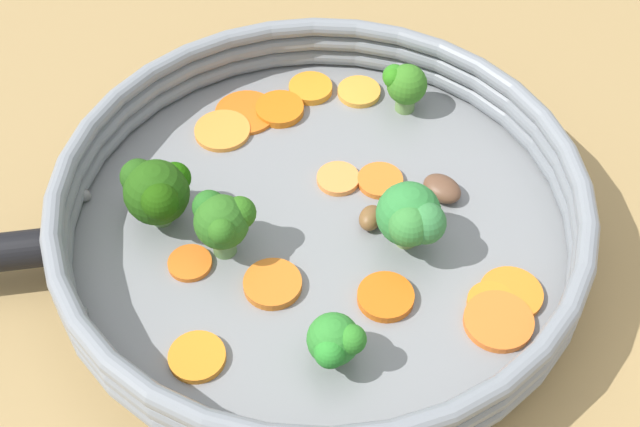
% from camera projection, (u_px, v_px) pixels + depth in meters
% --- Properties ---
extents(ground_plane, '(4.00, 4.00, 0.00)m').
position_uv_depth(ground_plane, '(320.00, 244.00, 0.60)').
color(ground_plane, '#9B7C4A').
extents(skillet, '(0.34, 0.34, 0.02)m').
position_uv_depth(skillet, '(320.00, 236.00, 0.60)').
color(skillet, gray).
rests_on(skillet, ground_plane).
extents(skillet_rim_wall, '(0.35, 0.35, 0.04)m').
position_uv_depth(skillet_rim_wall, '(320.00, 208.00, 0.58)').
color(skillet_rim_wall, gray).
rests_on(skillet_rim_wall, skillet).
extents(skillet_rivet_left, '(0.01, 0.01, 0.01)m').
position_uv_depth(skillet_rivet_left, '(84.00, 195.00, 0.60)').
color(skillet_rivet_left, gray).
rests_on(skillet_rivet_left, skillet).
extents(skillet_rivet_right, '(0.01, 0.01, 0.01)m').
position_uv_depth(skillet_rivet_right, '(81.00, 312.00, 0.54)').
color(skillet_rivet_right, gray).
rests_on(skillet_rivet_right, skillet).
extents(carrot_slice_0, '(0.04, 0.04, 0.00)m').
position_uv_depth(carrot_slice_0, '(190.00, 263.00, 0.57)').
color(carrot_slice_0, orange).
rests_on(carrot_slice_0, skillet).
extents(carrot_slice_1, '(0.04, 0.04, 0.00)m').
position_uv_depth(carrot_slice_1, '(380.00, 180.00, 0.62)').
color(carrot_slice_1, orange).
rests_on(carrot_slice_1, skillet).
extents(carrot_slice_2, '(0.05, 0.05, 0.00)m').
position_uv_depth(carrot_slice_2, '(197.00, 357.00, 0.53)').
color(carrot_slice_2, orange).
rests_on(carrot_slice_2, skillet).
extents(carrot_slice_3, '(0.04, 0.04, 0.00)m').
position_uv_depth(carrot_slice_3, '(491.00, 303.00, 0.55)').
color(carrot_slice_3, orange).
rests_on(carrot_slice_3, skillet).
extents(carrot_slice_4, '(0.05, 0.05, 0.01)m').
position_uv_depth(carrot_slice_4, '(311.00, 88.00, 0.67)').
color(carrot_slice_4, orange).
rests_on(carrot_slice_4, skillet).
extents(carrot_slice_5, '(0.06, 0.06, 0.00)m').
position_uv_depth(carrot_slice_5, '(511.00, 294.00, 0.55)').
color(carrot_slice_5, orange).
rests_on(carrot_slice_5, skillet).
extents(carrot_slice_6, '(0.06, 0.06, 0.00)m').
position_uv_depth(carrot_slice_6, '(246.00, 113.00, 0.66)').
color(carrot_slice_6, orange).
rests_on(carrot_slice_6, skillet).
extents(carrot_slice_7, '(0.04, 0.04, 0.00)m').
position_uv_depth(carrot_slice_7, '(359.00, 92.00, 0.67)').
color(carrot_slice_7, gold).
rests_on(carrot_slice_7, skillet).
extents(carrot_slice_8, '(0.03, 0.03, 0.00)m').
position_uv_depth(carrot_slice_8, '(338.00, 179.00, 0.62)').
color(carrot_slice_8, '#F98E41').
rests_on(carrot_slice_8, skillet).
extents(carrot_slice_9, '(0.04, 0.04, 0.01)m').
position_uv_depth(carrot_slice_9, '(273.00, 284.00, 0.56)').
color(carrot_slice_9, orange).
rests_on(carrot_slice_9, skillet).
extents(carrot_slice_10, '(0.04, 0.04, 0.00)m').
position_uv_depth(carrot_slice_10, '(499.00, 321.00, 0.54)').
color(carrot_slice_10, orange).
rests_on(carrot_slice_10, skillet).
extents(carrot_slice_11, '(0.05, 0.05, 0.00)m').
position_uv_depth(carrot_slice_11, '(222.00, 131.00, 0.65)').
color(carrot_slice_11, orange).
rests_on(carrot_slice_11, skillet).
extents(carrot_slice_12, '(0.05, 0.05, 0.01)m').
position_uv_depth(carrot_slice_12, '(383.00, 298.00, 0.55)').
color(carrot_slice_12, orange).
rests_on(carrot_slice_12, skillet).
extents(carrot_slice_13, '(0.04, 0.04, 0.01)m').
position_uv_depth(carrot_slice_13, '(280.00, 109.00, 0.66)').
color(carrot_slice_13, orange).
rests_on(carrot_slice_13, skillet).
extents(broccoli_floret_0, '(0.05, 0.05, 0.05)m').
position_uv_depth(broccoli_floret_0, '(156.00, 191.00, 0.57)').
color(broccoli_floret_0, '#658E53').
rests_on(broccoli_floret_0, skillet).
extents(broccoli_floret_1, '(0.03, 0.03, 0.04)m').
position_uv_depth(broccoli_floret_1, '(404.00, 84.00, 0.65)').
color(broccoli_floret_1, '#6A934C').
rests_on(broccoli_floret_1, skillet).
extents(broccoli_floret_2, '(0.04, 0.04, 0.05)m').
position_uv_depth(broccoli_floret_2, '(222.00, 221.00, 0.56)').
color(broccoli_floret_2, '#5E8A4D').
rests_on(broccoli_floret_2, skillet).
extents(broccoli_floret_3, '(0.03, 0.03, 0.04)m').
position_uv_depth(broccoli_floret_3, '(336.00, 342.00, 0.51)').
color(broccoli_floret_3, '#6E9E5D').
rests_on(broccoli_floret_3, skillet).
extents(broccoli_floret_4, '(0.05, 0.04, 0.05)m').
position_uv_depth(broccoli_floret_4, '(411.00, 218.00, 0.56)').
color(broccoli_floret_4, '#7B974F').
rests_on(broccoli_floret_4, skillet).
extents(mushroom_piece_0, '(0.03, 0.03, 0.01)m').
position_uv_depth(mushroom_piece_0, '(442.00, 189.00, 0.60)').
color(mushroom_piece_0, brown).
rests_on(mushroom_piece_0, skillet).
extents(mushroom_piece_1, '(0.02, 0.03, 0.01)m').
position_uv_depth(mushroom_piece_1, '(371.00, 218.00, 0.59)').
color(mushroom_piece_1, brown).
rests_on(mushroom_piece_1, skillet).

